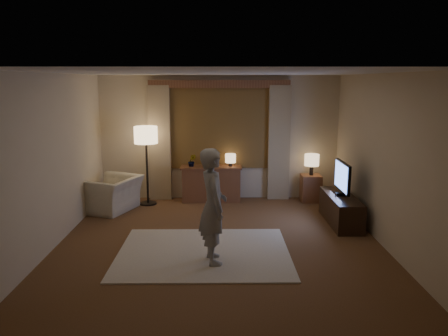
{
  "coord_description": "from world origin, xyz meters",
  "views": [
    {
      "loc": [
        0.01,
        -6.4,
        2.49
      ],
      "look_at": [
        0.08,
        0.6,
        1.08
      ],
      "focal_mm": 35.0,
      "sensor_mm": 36.0,
      "label": 1
    }
  ],
  "objects_px": {
    "sideboard": "(211,185)",
    "person": "(213,206)",
    "side_table": "(311,188)",
    "tv_stand": "(341,209)",
    "armchair": "(112,194)"
  },
  "relations": [
    {
      "from": "sideboard",
      "to": "person",
      "type": "xyz_separation_m",
      "value": [
        0.09,
        -3.19,
        0.47
      ]
    },
    {
      "from": "sideboard",
      "to": "person",
      "type": "relative_size",
      "value": 0.75
    },
    {
      "from": "sideboard",
      "to": "side_table",
      "type": "height_order",
      "value": "sideboard"
    },
    {
      "from": "side_table",
      "to": "tv_stand",
      "type": "height_order",
      "value": "side_table"
    },
    {
      "from": "tv_stand",
      "to": "sideboard",
      "type": "bearing_deg",
      "value": 147.26
    },
    {
      "from": "person",
      "to": "side_table",
      "type": "bearing_deg",
      "value": -44.44
    },
    {
      "from": "sideboard",
      "to": "tv_stand",
      "type": "bearing_deg",
      "value": -32.74
    },
    {
      "from": "armchair",
      "to": "tv_stand",
      "type": "relative_size",
      "value": 0.73
    },
    {
      "from": "tv_stand",
      "to": "person",
      "type": "xyz_separation_m",
      "value": [
        -2.24,
        -1.7,
        0.57
      ]
    },
    {
      "from": "armchair",
      "to": "side_table",
      "type": "relative_size",
      "value": 1.82
    },
    {
      "from": "side_table",
      "to": "tv_stand",
      "type": "distance_m",
      "value": 1.46
    },
    {
      "from": "side_table",
      "to": "sideboard",
      "type": "bearing_deg",
      "value": 178.62
    },
    {
      "from": "armchair",
      "to": "person",
      "type": "xyz_separation_m",
      "value": [
        2.0,
        -2.51,
        0.49
      ]
    },
    {
      "from": "armchair",
      "to": "tv_stand",
      "type": "distance_m",
      "value": 4.32
    },
    {
      "from": "sideboard",
      "to": "tv_stand",
      "type": "distance_m",
      "value": 2.76
    }
  ]
}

